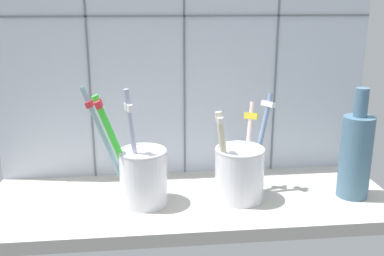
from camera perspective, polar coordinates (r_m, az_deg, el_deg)
counter_slab at (r=72.57cm, az=-0.08°, el=-9.55°), size 64.00×22.00×2.00cm
tile_wall_back at (r=77.91cm, az=-1.04°, el=8.82°), size 64.00×2.20×45.00cm
toothbrush_cup_left at (r=68.98cm, az=-6.45°, el=-5.72°), size 12.73×7.38×18.19cm
toothbrush_cup_right at (r=70.62cm, az=6.06°, el=-5.44°), size 10.40×9.26×16.09cm
ceramic_vase at (r=74.77cm, az=20.07°, el=-3.13°), size 4.87×4.87×17.56cm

